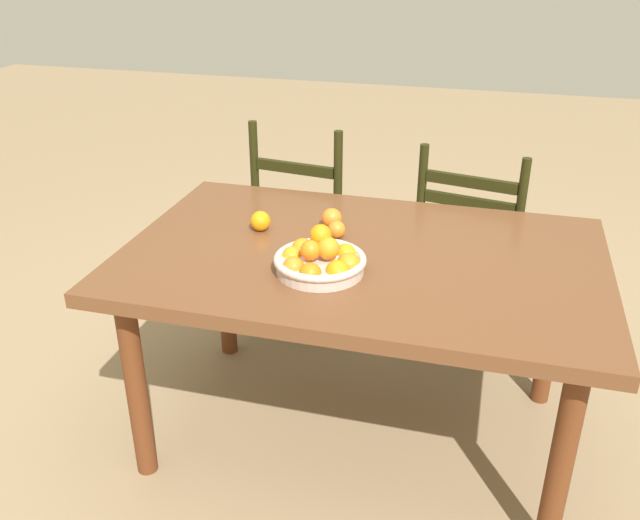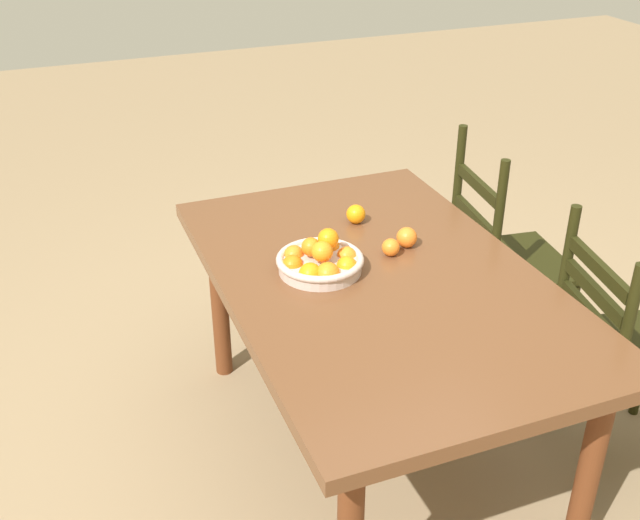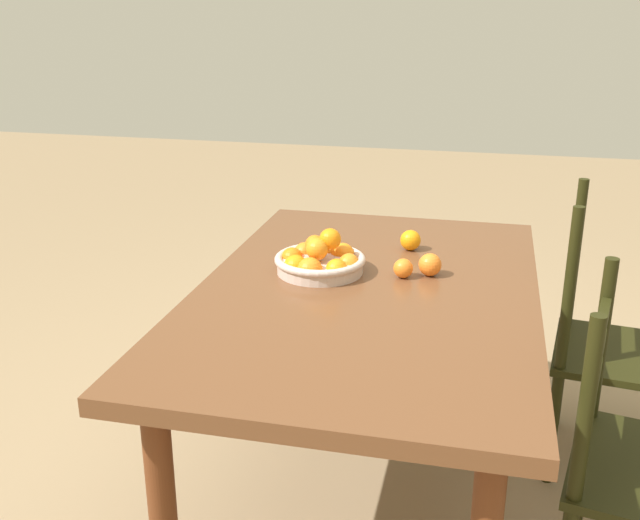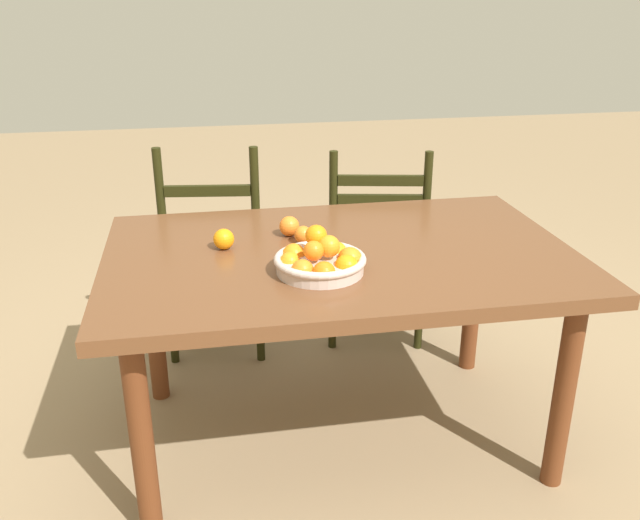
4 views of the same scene
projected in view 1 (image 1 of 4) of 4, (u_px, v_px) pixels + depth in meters
ground_plane at (357, 431)px, 2.54m from camera, size 12.00×12.00×0.00m
dining_table at (362, 274)px, 2.25m from camera, size 1.55×0.99×0.74m
chair_near_window at (473, 246)px, 2.92m from camera, size 0.53×0.53×0.92m
chair_by_cabinet at (310, 232)px, 3.10m from camera, size 0.49×0.49×0.96m
fruit_bowl at (320, 261)px, 2.07m from camera, size 0.28×0.28×0.14m
orange_loose_0 at (337, 229)px, 2.31m from camera, size 0.06×0.06×0.06m
orange_loose_1 at (332, 218)px, 2.38m from camera, size 0.07×0.07×0.07m
orange_loose_2 at (260, 221)px, 2.36m from camera, size 0.07×0.07×0.07m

